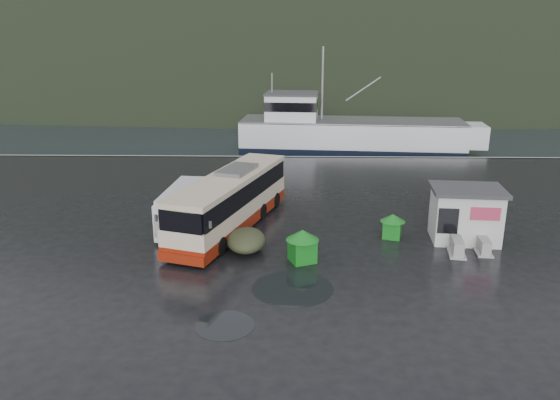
{
  "coord_description": "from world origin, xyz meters",
  "views": [
    {
      "loc": [
        0.97,
        -26.67,
        10.55
      ],
      "look_at": [
        0.35,
        1.77,
        1.7
      ],
      "focal_mm": 35.0,
      "sensor_mm": 36.0,
      "label": 1
    }
  ],
  "objects_px": {
    "waste_bin_left": "(302,261)",
    "waste_bin_right": "(392,237)",
    "dome_tent": "(246,250)",
    "fishing_trawler": "(351,139)",
    "white_van": "(186,228)",
    "ticket_kiosk": "(463,240)",
    "coach_bus": "(232,228)",
    "jersey_barrier_b": "(482,252)",
    "jersey_barrier_a": "(456,254)"
  },
  "relations": [
    {
      "from": "coach_bus",
      "to": "dome_tent",
      "type": "height_order",
      "value": "coach_bus"
    },
    {
      "from": "coach_bus",
      "to": "dome_tent",
      "type": "relative_size",
      "value": 4.28
    },
    {
      "from": "waste_bin_left",
      "to": "dome_tent",
      "type": "height_order",
      "value": "waste_bin_left"
    },
    {
      "from": "dome_tent",
      "to": "jersey_barrier_b",
      "type": "relative_size",
      "value": 1.79
    },
    {
      "from": "fishing_trawler",
      "to": "dome_tent",
      "type": "bearing_deg",
      "value": -100.84
    },
    {
      "from": "coach_bus",
      "to": "waste_bin_right",
      "type": "height_order",
      "value": "coach_bus"
    },
    {
      "from": "white_van",
      "to": "fishing_trawler",
      "type": "bearing_deg",
      "value": 70.29
    },
    {
      "from": "waste_bin_right",
      "to": "dome_tent",
      "type": "xyz_separation_m",
      "value": [
        -7.61,
        -1.92,
        0.0
      ]
    },
    {
      "from": "waste_bin_left",
      "to": "jersey_barrier_a",
      "type": "height_order",
      "value": "waste_bin_left"
    },
    {
      "from": "white_van",
      "to": "coach_bus",
      "type": "bearing_deg",
      "value": 7.58
    },
    {
      "from": "dome_tent",
      "to": "ticket_kiosk",
      "type": "bearing_deg",
      "value": 8.45
    },
    {
      "from": "white_van",
      "to": "dome_tent",
      "type": "height_order",
      "value": "white_van"
    },
    {
      "from": "ticket_kiosk",
      "to": "jersey_barrier_a",
      "type": "height_order",
      "value": "ticket_kiosk"
    },
    {
      "from": "ticket_kiosk",
      "to": "waste_bin_left",
      "type": "bearing_deg",
      "value": -155.67
    },
    {
      "from": "jersey_barrier_a",
      "to": "jersey_barrier_b",
      "type": "distance_m",
      "value": 1.38
    },
    {
      "from": "jersey_barrier_b",
      "to": "jersey_barrier_a",
      "type": "bearing_deg",
      "value": -170.01
    },
    {
      "from": "waste_bin_left",
      "to": "waste_bin_right",
      "type": "bearing_deg",
      "value": 33.79
    },
    {
      "from": "waste_bin_left",
      "to": "waste_bin_right",
      "type": "height_order",
      "value": "waste_bin_left"
    },
    {
      "from": "ticket_kiosk",
      "to": "jersey_barrier_b",
      "type": "distance_m",
      "value": 1.78
    },
    {
      "from": "coach_bus",
      "to": "ticket_kiosk",
      "type": "bearing_deg",
      "value": 10.6
    },
    {
      "from": "coach_bus",
      "to": "dome_tent",
      "type": "xyz_separation_m",
      "value": [
        1.1,
        -3.26,
        0.0
      ]
    },
    {
      "from": "coach_bus",
      "to": "jersey_barrier_a",
      "type": "height_order",
      "value": "coach_bus"
    },
    {
      "from": "white_van",
      "to": "waste_bin_left",
      "type": "bearing_deg",
      "value": -30.14
    },
    {
      "from": "waste_bin_right",
      "to": "coach_bus",
      "type": "bearing_deg",
      "value": 171.27
    },
    {
      "from": "coach_bus",
      "to": "waste_bin_left",
      "type": "height_order",
      "value": "coach_bus"
    },
    {
      "from": "jersey_barrier_b",
      "to": "fishing_trawler",
      "type": "xyz_separation_m",
      "value": [
        -3.5,
        29.54,
        0.0
      ]
    },
    {
      "from": "white_van",
      "to": "ticket_kiosk",
      "type": "xyz_separation_m",
      "value": [
        14.94,
        -1.45,
        0.0
      ]
    },
    {
      "from": "jersey_barrier_b",
      "to": "fishing_trawler",
      "type": "distance_m",
      "value": 29.74
    },
    {
      "from": "ticket_kiosk",
      "to": "waste_bin_right",
      "type": "bearing_deg",
      "value": -178.74
    },
    {
      "from": "waste_bin_left",
      "to": "ticket_kiosk",
      "type": "distance_m",
      "value": 9.04
    },
    {
      "from": "dome_tent",
      "to": "fishing_trawler",
      "type": "distance_m",
      "value": 30.64
    },
    {
      "from": "coach_bus",
      "to": "white_van",
      "type": "height_order",
      "value": "coach_bus"
    },
    {
      "from": "dome_tent",
      "to": "ticket_kiosk",
      "type": "relative_size",
      "value": 0.74
    },
    {
      "from": "ticket_kiosk",
      "to": "jersey_barrier_a",
      "type": "distance_m",
      "value": 2.15
    },
    {
      "from": "white_van",
      "to": "jersey_barrier_b",
      "type": "relative_size",
      "value": 3.75
    },
    {
      "from": "coach_bus",
      "to": "jersey_barrier_b",
      "type": "relative_size",
      "value": 7.65
    },
    {
      "from": "white_van",
      "to": "ticket_kiosk",
      "type": "bearing_deg",
      "value": -0.97
    },
    {
      "from": "waste_bin_left",
      "to": "fishing_trawler",
      "type": "height_order",
      "value": "fishing_trawler"
    },
    {
      "from": "ticket_kiosk",
      "to": "coach_bus",
      "type": "bearing_deg",
      "value": 177.77
    },
    {
      "from": "coach_bus",
      "to": "waste_bin_left",
      "type": "bearing_deg",
      "value": -31.8
    },
    {
      "from": "white_van",
      "to": "fishing_trawler",
      "type": "relative_size",
      "value": 0.21
    },
    {
      "from": "coach_bus",
      "to": "waste_bin_right",
      "type": "xyz_separation_m",
      "value": [
        8.71,
        -1.34,
        0.0
      ]
    },
    {
      "from": "coach_bus",
      "to": "jersey_barrier_b",
      "type": "xyz_separation_m",
      "value": [
        12.88,
        -3.29,
        0.0
      ]
    },
    {
      "from": "coach_bus",
      "to": "waste_bin_right",
      "type": "bearing_deg",
      "value": 9.14
    },
    {
      "from": "waste_bin_right",
      "to": "jersey_barrier_a",
      "type": "relative_size",
      "value": 0.84
    },
    {
      "from": "fishing_trawler",
      "to": "coach_bus",
      "type": "bearing_deg",
      "value": -104.84
    },
    {
      "from": "white_van",
      "to": "jersey_barrier_a",
      "type": "distance_m",
      "value": 14.44
    },
    {
      "from": "dome_tent",
      "to": "jersey_barrier_a",
      "type": "distance_m",
      "value": 10.42
    },
    {
      "from": "dome_tent",
      "to": "jersey_barrier_b",
      "type": "bearing_deg",
      "value": -0.16
    },
    {
      "from": "coach_bus",
      "to": "white_van",
      "type": "xyz_separation_m",
      "value": [
        -2.52,
        -0.13,
        0.0
      ]
    }
  ]
}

